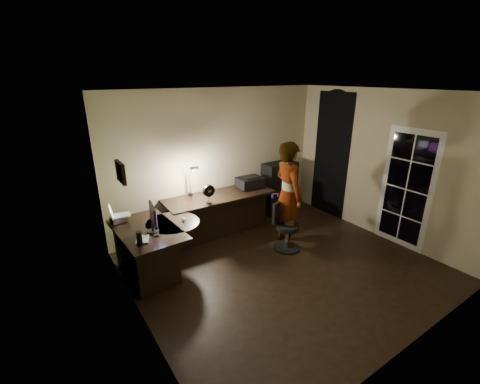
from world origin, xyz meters
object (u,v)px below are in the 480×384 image
person (288,195)px  office_chair (288,227)px  cabinet (279,188)px  monitor (152,222)px  desk_right (220,214)px  desk_left (149,252)px

person → office_chair: bearing=152.3°
cabinet → monitor: size_ratio=2.56×
cabinet → person: 1.48m
monitor → desk_right: bearing=35.4°
office_chair → desk_left: bearing=145.9°
desk_left → cabinet: bearing=10.7°
desk_left → office_chair: bearing=-17.2°
desk_left → desk_right: (1.58, 0.57, 0.01)m
monitor → person: size_ratio=0.23×
person → monitor: bearing=92.9°
monitor → person: (2.34, -0.28, 0.02)m
desk_right → monitor: bearing=-153.0°
desk_left → person: size_ratio=0.71×
desk_right → monitor: size_ratio=4.75×
desk_left → desk_right: size_ratio=0.64×
cabinet → monitor: cabinet is taller
desk_right → monitor: (-1.54, -0.72, 0.53)m
monitor → person: bearing=3.5°
person → desk_left: bearing=89.5°
office_chair → monitor: bearing=149.3°
desk_left → monitor: bearing=-75.0°
desk_right → office_chair: size_ratio=2.46×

